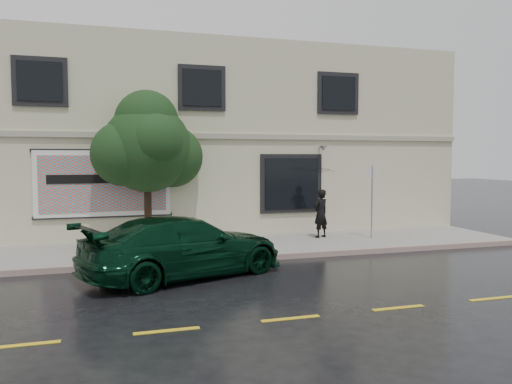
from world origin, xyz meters
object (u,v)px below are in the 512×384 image
object	(u,v)px
car	(185,246)
pedestrian	(321,213)
fire_hydrant	(144,245)
street_tree	(147,148)

from	to	relation	value
car	pedestrian	bearing A→B (deg)	-75.58
fire_hydrant	car	bearing A→B (deg)	-59.03
street_tree	fire_hydrant	size ratio (longest dim) A/B	5.62
car	pedestrian	distance (m)	6.35
pedestrian	car	bearing A→B (deg)	12.99
fire_hydrant	pedestrian	bearing A→B (deg)	21.55
pedestrian	street_tree	size ratio (longest dim) A/B	0.37
car	street_tree	bearing A→B (deg)	-12.74
pedestrian	street_tree	world-z (taller)	street_tree
car	street_tree	size ratio (longest dim) A/B	1.15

